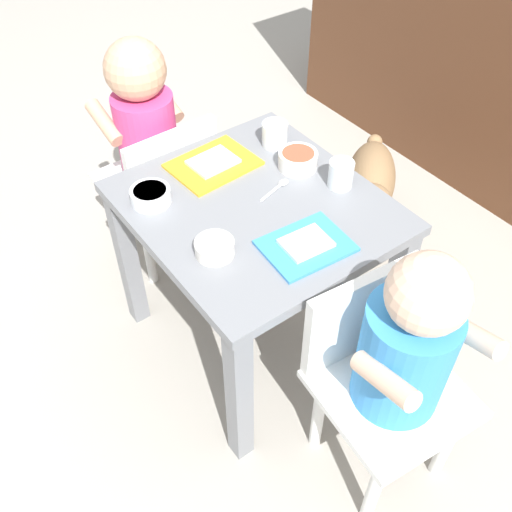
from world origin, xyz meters
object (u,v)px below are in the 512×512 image
object	(u,v)px
dog	(370,187)
water_cup_right	(275,136)
dining_table	(256,233)
cereal_bowl_left_side	(151,195)
veggie_bowl_near	(215,247)
food_tray_right	(307,245)
water_cup_left	(341,176)
food_tray_left	(214,163)
veggie_bowl_far	(298,159)
seated_child_right	(402,349)
seated_child_left	(148,134)
spoon_by_left_tray	(277,188)

from	to	relation	value
dog	water_cup_right	xyz separation A→B (m)	(-0.03, -0.35, 0.30)
dining_table	cereal_bowl_left_side	bearing A→B (deg)	-127.72
veggie_bowl_near	food_tray_right	bearing A→B (deg)	59.56
food_tray_right	veggie_bowl_near	xyz separation A→B (m)	(-0.10, -0.16, 0.01)
dining_table	cereal_bowl_left_side	xyz separation A→B (m)	(-0.14, -0.18, 0.11)
water_cup_left	food_tray_left	bearing A→B (deg)	-140.93
dining_table	veggie_bowl_far	world-z (taller)	veggie_bowl_far
seated_child_right	veggie_bowl_near	xyz separation A→B (m)	(-0.37, -0.17, 0.08)
water_cup_right	seated_child_left	bearing A→B (deg)	-144.54
dog	water_cup_right	distance (m)	0.47
veggie_bowl_near	dining_table	bearing A→B (deg)	115.79
water_cup_right	cereal_bowl_left_side	xyz separation A→B (m)	(0.01, -0.36, -0.01)
water_cup_left	veggie_bowl_far	distance (m)	0.12
dining_table	water_cup_left	distance (m)	0.23
cereal_bowl_left_side	water_cup_left	bearing A→B (deg)	61.58
seated_child_left	food_tray_right	size ratio (longest dim) A/B	3.72
seated_child_right	dog	size ratio (longest dim) A/B	1.78
cereal_bowl_left_side	seated_child_left	bearing A→B (deg)	153.43
cereal_bowl_left_side	veggie_bowl_far	size ratio (longest dim) A/B	0.96
veggie_bowl_far	spoon_by_left_tray	distance (m)	0.10
dining_table	veggie_bowl_near	size ratio (longest dim) A/B	6.94
dog	veggie_bowl_near	xyz separation A→B (m)	(0.20, -0.68, 0.29)
water_cup_right	cereal_bowl_left_side	world-z (taller)	water_cup_right
veggie_bowl_near	dog	bearing A→B (deg)	106.40
dog	spoon_by_left_tray	distance (m)	0.54
seated_child_right	water_cup_left	size ratio (longest dim) A/B	10.34
water_cup_left	veggie_bowl_far	bearing A→B (deg)	-163.10
seated_child_right	dog	distance (m)	0.79
food_tray_left	water_cup_left	world-z (taller)	water_cup_left
dog	water_cup_right	size ratio (longest dim) A/B	5.86
seated_child_left	water_cup_right	xyz separation A→B (m)	(0.29, 0.21, 0.07)
seated_child_left	cereal_bowl_left_side	world-z (taller)	seated_child_left
seated_child_left	spoon_by_left_tray	world-z (taller)	seated_child_left
dining_table	seated_child_right	xyz separation A→B (m)	(0.44, 0.01, 0.03)
food_tray_left	cereal_bowl_left_side	distance (m)	0.19
veggie_bowl_far	spoon_by_left_tray	xyz separation A→B (m)	(0.04, -0.09, -0.02)
water_cup_right	spoon_by_left_tray	xyz separation A→B (m)	(0.14, -0.10, -0.02)
dining_table	food_tray_left	distance (m)	0.20
dining_table	veggie_bowl_near	world-z (taller)	veggie_bowl_near
seated_child_left	food_tray_left	bearing A→B (deg)	7.50
spoon_by_left_tray	water_cup_right	bearing A→B (deg)	144.30
water_cup_right	cereal_bowl_left_side	size ratio (longest dim) A/B	0.71
dog	food_tray_left	distance (m)	0.59
food_tray_left	veggie_bowl_near	bearing A→B (deg)	-33.01
water_cup_right	veggie_bowl_near	size ratio (longest dim) A/B	0.78
seated_child_left	veggie_bowl_near	xyz separation A→B (m)	(0.52, -0.13, 0.06)
dining_table	veggie_bowl_far	size ratio (longest dim) A/B	6.08
seated_child_left	food_tray_left	size ratio (longest dim) A/B	3.35
food_tray_right	spoon_by_left_tray	bearing A→B (deg)	160.34
seated_child_right	veggie_bowl_far	distance (m)	0.52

